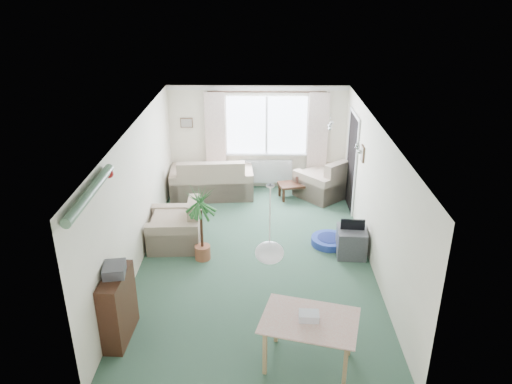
{
  "coord_description": "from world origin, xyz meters",
  "views": [
    {
      "loc": [
        0.1,
        -7.63,
        4.65
      ],
      "look_at": [
        0.0,
        0.3,
        1.15
      ],
      "focal_mm": 35.0,
      "sensor_mm": 36.0,
      "label": 1
    }
  ],
  "objects_px": {
    "tv_cube": "(351,242)",
    "houseplant": "(201,224)",
    "sofa": "(212,176)",
    "coffee_table": "(296,190)",
    "dining_table": "(309,343)",
    "armchair_left": "(175,222)",
    "armchair_corner": "(323,177)",
    "bookshelf": "(118,307)",
    "pet_bed": "(329,241)"
  },
  "relations": [
    {
      "from": "coffee_table",
      "to": "tv_cube",
      "type": "relative_size",
      "value": 1.39
    },
    {
      "from": "armchair_left",
      "to": "houseplant",
      "type": "bearing_deg",
      "value": 43.64
    },
    {
      "from": "coffee_table",
      "to": "armchair_left",
      "type": "bearing_deg",
      "value": -138.37
    },
    {
      "from": "dining_table",
      "to": "pet_bed",
      "type": "bearing_deg",
      "value": 78.09
    },
    {
      "from": "coffee_table",
      "to": "pet_bed",
      "type": "distance_m",
      "value": 2.15
    },
    {
      "from": "armchair_left",
      "to": "bookshelf",
      "type": "xyz_separation_m",
      "value": [
        -0.34,
        -2.61,
        0.06
      ]
    },
    {
      "from": "armchair_left",
      "to": "sofa",
      "type": "bearing_deg",
      "value": 165.31
    },
    {
      "from": "houseplant",
      "to": "bookshelf",
      "type": "bearing_deg",
      "value": -113.53
    },
    {
      "from": "armchair_corner",
      "to": "houseplant",
      "type": "height_order",
      "value": "houseplant"
    },
    {
      "from": "tv_cube",
      "to": "houseplant",
      "type": "bearing_deg",
      "value": -172.5
    },
    {
      "from": "dining_table",
      "to": "tv_cube",
      "type": "distance_m",
      "value": 2.93
    },
    {
      "from": "armchair_left",
      "to": "coffee_table",
      "type": "bearing_deg",
      "value": 128.8
    },
    {
      "from": "armchair_left",
      "to": "dining_table",
      "type": "xyz_separation_m",
      "value": [
        2.21,
        -3.1,
        -0.1
      ]
    },
    {
      "from": "sofa",
      "to": "coffee_table",
      "type": "height_order",
      "value": "sofa"
    },
    {
      "from": "houseplant",
      "to": "pet_bed",
      "type": "bearing_deg",
      "value": 13.35
    },
    {
      "from": "coffee_table",
      "to": "pet_bed",
      "type": "height_order",
      "value": "coffee_table"
    },
    {
      "from": "sofa",
      "to": "bookshelf",
      "type": "relative_size",
      "value": 1.83
    },
    {
      "from": "armchair_corner",
      "to": "tv_cube",
      "type": "xyz_separation_m",
      "value": [
        0.22,
        -2.57,
        -0.19
      ]
    },
    {
      "from": "sofa",
      "to": "dining_table",
      "type": "relative_size",
      "value": 1.68
    },
    {
      "from": "sofa",
      "to": "armchair_corner",
      "type": "bearing_deg",
      "value": 174.78
    },
    {
      "from": "tv_cube",
      "to": "bookshelf",
      "type": "bearing_deg",
      "value": -143.98
    },
    {
      "from": "tv_cube",
      "to": "pet_bed",
      "type": "bearing_deg",
      "value": 136.62
    },
    {
      "from": "sofa",
      "to": "pet_bed",
      "type": "relative_size",
      "value": 2.73
    },
    {
      "from": "coffee_table",
      "to": "bookshelf",
      "type": "distance_m",
      "value": 5.45
    },
    {
      "from": "houseplant",
      "to": "coffee_table",
      "type": "bearing_deg",
      "value": 55.62
    },
    {
      "from": "armchair_left",
      "to": "dining_table",
      "type": "distance_m",
      "value": 3.81
    },
    {
      "from": "armchair_left",
      "to": "dining_table",
      "type": "relative_size",
      "value": 0.9
    },
    {
      "from": "dining_table",
      "to": "tv_cube",
      "type": "relative_size",
      "value": 1.96
    },
    {
      "from": "sofa",
      "to": "dining_table",
      "type": "height_order",
      "value": "sofa"
    },
    {
      "from": "coffee_table",
      "to": "tv_cube",
      "type": "xyz_separation_m",
      "value": [
        0.83,
        -2.45,
        0.08
      ]
    },
    {
      "from": "bookshelf",
      "to": "pet_bed",
      "type": "relative_size",
      "value": 1.49
    },
    {
      "from": "armchair_left",
      "to": "tv_cube",
      "type": "bearing_deg",
      "value": 80.95
    },
    {
      "from": "bookshelf",
      "to": "dining_table",
      "type": "bearing_deg",
      "value": -8.47
    },
    {
      "from": "houseplant",
      "to": "dining_table",
      "type": "distance_m",
      "value": 3.07
    },
    {
      "from": "tv_cube",
      "to": "coffee_table",
      "type": "bearing_deg",
      "value": 112.17
    },
    {
      "from": "coffee_table",
      "to": "dining_table",
      "type": "xyz_separation_m",
      "value": [
        -0.16,
        -5.21,
        0.17
      ]
    },
    {
      "from": "armchair_corner",
      "to": "bookshelf",
      "type": "height_order",
      "value": "bookshelf"
    },
    {
      "from": "coffee_table",
      "to": "houseplant",
      "type": "bearing_deg",
      "value": -124.38
    },
    {
      "from": "armchair_corner",
      "to": "armchair_left",
      "type": "height_order",
      "value": "armchair_corner"
    },
    {
      "from": "armchair_corner",
      "to": "dining_table",
      "type": "relative_size",
      "value": 0.92
    },
    {
      "from": "armchair_left",
      "to": "coffee_table",
      "type": "relative_size",
      "value": 1.27
    },
    {
      "from": "armchair_corner",
      "to": "bookshelf",
      "type": "bearing_deg",
      "value": 13.68
    },
    {
      "from": "sofa",
      "to": "armchair_left",
      "type": "distance_m",
      "value": 2.3
    },
    {
      "from": "armchair_corner",
      "to": "sofa",
      "type": "bearing_deg",
      "value": -42.43
    },
    {
      "from": "houseplant",
      "to": "pet_bed",
      "type": "relative_size",
      "value": 2.05
    },
    {
      "from": "bookshelf",
      "to": "coffee_table",
      "type": "bearing_deg",
      "value": 62.65
    },
    {
      "from": "sofa",
      "to": "armchair_corner",
      "type": "relative_size",
      "value": 1.83
    },
    {
      "from": "armchair_corner",
      "to": "houseplant",
      "type": "xyz_separation_m",
      "value": [
        -2.41,
        -2.76,
        0.24
      ]
    },
    {
      "from": "dining_table",
      "to": "tv_cube",
      "type": "bearing_deg",
      "value": 70.15
    },
    {
      "from": "coffee_table",
      "to": "armchair_corner",
      "type": "bearing_deg",
      "value": 10.85
    }
  ]
}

